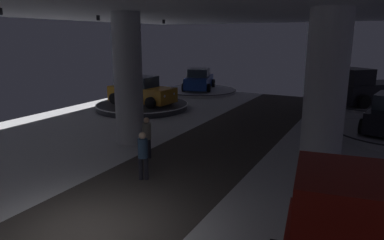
{
  "coord_description": "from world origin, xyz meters",
  "views": [
    {
      "loc": [
        5.74,
        -5.33,
        4.55
      ],
      "look_at": [
        -0.37,
        6.28,
        1.4
      ],
      "focal_mm": 32.99,
      "sensor_mm": 36.0,
      "label": 1
    }
  ],
  "objects_px": {
    "display_platform_deep_right": "(371,105)",
    "column_left": "(128,79)",
    "pickup_truck_deep_right": "(369,89)",
    "visitor_walking_near": "(143,153)",
    "display_car_deep_left": "(199,80)",
    "visitor_walking_far": "(147,135)",
    "display_platform_deep_left": "(199,91)",
    "column_right": "(326,87)",
    "display_platform_far_left": "(142,106)",
    "display_car_far_left": "(142,91)"
  },
  "relations": [
    {
      "from": "column_left",
      "to": "visitor_walking_near",
      "type": "distance_m",
      "value": 4.75
    },
    {
      "from": "column_right",
      "to": "visitor_walking_near",
      "type": "bearing_deg",
      "value": -135.95
    },
    {
      "from": "column_left",
      "to": "display_car_far_left",
      "type": "bearing_deg",
      "value": 121.61
    },
    {
      "from": "pickup_truck_deep_right",
      "to": "display_platform_far_left",
      "type": "xyz_separation_m",
      "value": [
        -12.62,
        -7.21,
        -1.0
      ]
    },
    {
      "from": "display_platform_deep_left",
      "to": "visitor_walking_near",
      "type": "height_order",
      "value": "visitor_walking_near"
    },
    {
      "from": "display_platform_deep_right",
      "to": "display_car_deep_left",
      "type": "relative_size",
      "value": 1.25
    },
    {
      "from": "display_platform_deep_right",
      "to": "display_car_far_left",
      "type": "bearing_deg",
      "value": -149.92
    },
    {
      "from": "visitor_walking_near",
      "to": "display_platform_deep_right",
      "type": "bearing_deg",
      "value": 69.68
    },
    {
      "from": "column_left",
      "to": "display_platform_deep_left",
      "type": "distance_m",
      "value": 14.41
    },
    {
      "from": "display_platform_deep_right",
      "to": "display_platform_deep_left",
      "type": "relative_size",
      "value": 0.95
    },
    {
      "from": "column_right",
      "to": "display_car_far_left",
      "type": "height_order",
      "value": "column_right"
    },
    {
      "from": "display_platform_deep_right",
      "to": "visitor_walking_near",
      "type": "bearing_deg",
      "value": -110.32
    },
    {
      "from": "display_platform_deep_right",
      "to": "visitor_walking_far",
      "type": "height_order",
      "value": "visitor_walking_far"
    },
    {
      "from": "column_right",
      "to": "visitor_walking_far",
      "type": "height_order",
      "value": "column_right"
    },
    {
      "from": "display_platform_deep_right",
      "to": "column_left",
      "type": "bearing_deg",
      "value": -124.19
    },
    {
      "from": "display_platform_deep_left",
      "to": "column_right",
      "type": "bearing_deg",
      "value": -47.64
    },
    {
      "from": "display_car_far_left",
      "to": "display_car_deep_left",
      "type": "bearing_deg",
      "value": 88.53
    },
    {
      "from": "display_platform_far_left",
      "to": "pickup_truck_deep_right",
      "type": "bearing_deg",
      "value": 29.76
    },
    {
      "from": "pickup_truck_deep_right",
      "to": "visitor_walking_near",
      "type": "relative_size",
      "value": 3.35
    },
    {
      "from": "column_right",
      "to": "column_left",
      "type": "height_order",
      "value": "same"
    },
    {
      "from": "display_car_deep_left",
      "to": "visitor_walking_far",
      "type": "distance_m",
      "value": 16.07
    },
    {
      "from": "display_platform_deep_left",
      "to": "visitor_walking_near",
      "type": "relative_size",
      "value": 3.78
    },
    {
      "from": "column_right",
      "to": "display_platform_far_left",
      "type": "distance_m",
      "value": 12.57
    },
    {
      "from": "pickup_truck_deep_right",
      "to": "visitor_walking_far",
      "type": "xyz_separation_m",
      "value": [
        -7.05,
        -14.67,
        -0.29
      ]
    },
    {
      "from": "display_platform_deep_right",
      "to": "pickup_truck_deep_right",
      "type": "xyz_separation_m",
      "value": [
        -0.22,
        -0.24,
        1.05
      ]
    },
    {
      "from": "display_car_far_left",
      "to": "column_left",
      "type": "bearing_deg",
      "value": -58.39
    },
    {
      "from": "display_car_far_left",
      "to": "visitor_walking_far",
      "type": "distance_m",
      "value": 9.33
    },
    {
      "from": "display_platform_far_left",
      "to": "visitor_walking_far",
      "type": "bearing_deg",
      "value": -53.25
    },
    {
      "from": "display_platform_far_left",
      "to": "visitor_walking_far",
      "type": "relative_size",
      "value": 3.64
    },
    {
      "from": "display_platform_deep_right",
      "to": "display_car_deep_left",
      "type": "xyz_separation_m",
      "value": [
        -12.67,
        0.22,
        0.87
      ]
    },
    {
      "from": "display_car_deep_left",
      "to": "visitor_walking_far",
      "type": "xyz_separation_m",
      "value": [
        5.4,
        -15.13,
        -0.11
      ]
    },
    {
      "from": "visitor_walking_near",
      "to": "column_left",
      "type": "bearing_deg",
      "value": 132.88
    },
    {
      "from": "column_right",
      "to": "visitor_walking_far",
      "type": "bearing_deg",
      "value": -154.22
    },
    {
      "from": "display_platform_far_left",
      "to": "column_left",
      "type": "bearing_deg",
      "value": -58.59
    },
    {
      "from": "display_car_far_left",
      "to": "pickup_truck_deep_right",
      "type": "bearing_deg",
      "value": 29.7
    },
    {
      "from": "display_platform_deep_right",
      "to": "display_platform_deep_left",
      "type": "height_order",
      "value": "display_platform_deep_right"
    },
    {
      "from": "column_left",
      "to": "display_platform_far_left",
      "type": "relative_size",
      "value": 0.95
    },
    {
      "from": "pickup_truck_deep_right",
      "to": "visitor_walking_far",
      "type": "bearing_deg",
      "value": -115.66
    },
    {
      "from": "display_car_far_left",
      "to": "visitor_walking_near",
      "type": "height_order",
      "value": "display_car_far_left"
    },
    {
      "from": "column_right",
      "to": "display_car_far_left",
      "type": "xyz_separation_m",
      "value": [
        -11.44,
        4.64,
        -1.62
      ]
    },
    {
      "from": "display_car_far_left",
      "to": "visitor_walking_near",
      "type": "xyz_separation_m",
      "value": [
        6.69,
        -9.23,
        -0.22
      ]
    },
    {
      "from": "column_right",
      "to": "display_platform_deep_left",
      "type": "distance_m",
      "value": 16.9
    },
    {
      "from": "column_right",
      "to": "visitor_walking_near",
      "type": "xyz_separation_m",
      "value": [
        -4.75,
        -4.6,
        -1.84
      ]
    },
    {
      "from": "column_right",
      "to": "display_platform_deep_right",
      "type": "distance_m",
      "value": 12.45
    },
    {
      "from": "visitor_walking_far",
      "to": "display_platform_deep_left",
      "type": "bearing_deg",
      "value": 109.64
    },
    {
      "from": "display_car_deep_left",
      "to": "display_platform_far_left",
      "type": "bearing_deg",
      "value": -91.24
    },
    {
      "from": "display_platform_far_left",
      "to": "display_car_deep_left",
      "type": "relative_size",
      "value": 1.27
    },
    {
      "from": "column_left",
      "to": "display_car_deep_left",
      "type": "relative_size",
      "value": 1.21
    },
    {
      "from": "visitor_walking_far",
      "to": "display_platform_far_left",
      "type": "bearing_deg",
      "value": 126.75
    },
    {
      "from": "pickup_truck_deep_right",
      "to": "visitor_walking_far",
      "type": "relative_size",
      "value": 3.35
    }
  ]
}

